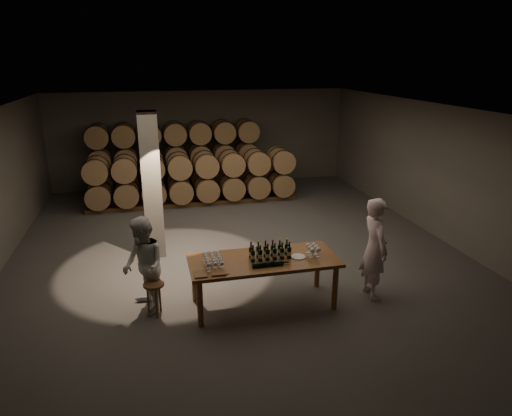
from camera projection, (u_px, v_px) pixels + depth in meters
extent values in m
plane|color=#514F4C|center=(237.00, 250.00, 10.54)|extent=(12.00, 12.00, 0.00)
plane|color=#605E59|center=(235.00, 110.00, 9.53)|extent=(12.00, 12.00, 0.00)
plane|color=#645F56|center=(202.00, 139.00, 15.57)|extent=(10.00, 0.00, 10.00)
plane|color=#645F56|center=(352.00, 339.00, 4.49)|extent=(10.00, 0.00, 10.00)
plane|color=#645F56|center=(436.00, 171.00, 11.14)|extent=(0.00, 12.00, 12.00)
cube|color=gray|center=(152.00, 186.00, 9.82)|extent=(0.40, 0.40, 3.20)
cylinder|color=brown|center=(200.00, 304.00, 7.44)|extent=(0.10, 0.10, 0.84)
cylinder|color=brown|center=(335.00, 287.00, 7.96)|extent=(0.10, 0.10, 0.84)
cylinder|color=brown|center=(194.00, 280.00, 8.23)|extent=(0.10, 0.10, 0.84)
cylinder|color=brown|center=(317.00, 267.00, 8.75)|extent=(0.10, 0.10, 0.84)
cube|color=brown|center=(264.00, 260.00, 7.95)|extent=(2.60, 1.10, 0.06)
cube|color=brown|center=(178.00, 193.00, 14.83)|extent=(5.48, 0.10, 0.12)
cube|color=brown|center=(177.00, 188.00, 15.38)|extent=(5.48, 0.10, 0.12)
cylinder|color=#AB764D|center=(103.00, 182.00, 14.46)|extent=(0.70, 0.95, 0.70)
cylinder|color=black|center=(102.00, 184.00, 14.22)|extent=(0.73, 0.04, 0.73)
cylinder|color=black|center=(103.00, 180.00, 14.70)|extent=(0.73, 0.04, 0.73)
cylinder|color=#AB764D|center=(128.00, 181.00, 14.63)|extent=(0.70, 0.95, 0.70)
cylinder|color=black|center=(128.00, 183.00, 14.39)|extent=(0.73, 0.04, 0.73)
cylinder|color=black|center=(128.00, 179.00, 14.87)|extent=(0.73, 0.04, 0.73)
cylinder|color=#AB764D|center=(153.00, 179.00, 14.80)|extent=(0.70, 0.95, 0.70)
cylinder|color=black|center=(153.00, 181.00, 14.56)|extent=(0.73, 0.04, 0.73)
cylinder|color=black|center=(153.00, 177.00, 15.04)|extent=(0.73, 0.04, 0.73)
cylinder|color=#AB764D|center=(177.00, 178.00, 14.98)|extent=(0.70, 0.95, 0.70)
cylinder|color=black|center=(178.00, 180.00, 14.74)|extent=(0.73, 0.04, 0.73)
cylinder|color=black|center=(177.00, 176.00, 15.22)|extent=(0.73, 0.04, 0.73)
cylinder|color=#AB764D|center=(201.00, 177.00, 15.15)|extent=(0.70, 0.95, 0.70)
cylinder|color=black|center=(202.00, 179.00, 14.91)|extent=(0.73, 0.04, 0.73)
cylinder|color=black|center=(200.00, 175.00, 15.39)|extent=(0.73, 0.04, 0.73)
cylinder|color=#AB764D|center=(224.00, 175.00, 15.32)|extent=(0.70, 0.95, 0.70)
cylinder|color=black|center=(225.00, 177.00, 15.08)|extent=(0.73, 0.04, 0.73)
cylinder|color=black|center=(223.00, 173.00, 15.56)|extent=(0.73, 0.04, 0.73)
cylinder|color=#AB764D|center=(247.00, 174.00, 15.49)|extent=(0.70, 0.95, 0.70)
cylinder|color=black|center=(248.00, 176.00, 15.25)|extent=(0.73, 0.04, 0.73)
cylinder|color=black|center=(245.00, 172.00, 15.73)|extent=(0.73, 0.04, 0.73)
cylinder|color=#AB764D|center=(100.00, 159.00, 14.22)|extent=(0.70, 0.95, 0.70)
cylinder|color=black|center=(99.00, 161.00, 13.98)|extent=(0.73, 0.04, 0.73)
cylinder|color=black|center=(101.00, 158.00, 14.46)|extent=(0.73, 0.04, 0.73)
cylinder|color=#AB764D|center=(126.00, 158.00, 14.40)|extent=(0.70, 0.95, 0.70)
cylinder|color=black|center=(126.00, 160.00, 14.16)|extent=(0.73, 0.04, 0.73)
cylinder|color=black|center=(126.00, 157.00, 14.64)|extent=(0.73, 0.04, 0.73)
cylinder|color=#AB764D|center=(151.00, 157.00, 14.57)|extent=(0.70, 0.95, 0.70)
cylinder|color=black|center=(151.00, 159.00, 14.33)|extent=(0.73, 0.04, 0.73)
cylinder|color=black|center=(151.00, 155.00, 14.81)|extent=(0.73, 0.04, 0.73)
cylinder|color=#AB764D|center=(176.00, 156.00, 14.74)|extent=(0.70, 0.95, 0.70)
cylinder|color=black|center=(176.00, 158.00, 14.50)|extent=(0.73, 0.04, 0.73)
cylinder|color=black|center=(175.00, 154.00, 14.98)|extent=(0.73, 0.04, 0.73)
cylinder|color=#AB764D|center=(200.00, 155.00, 14.92)|extent=(0.70, 0.95, 0.70)
cylinder|color=black|center=(201.00, 156.00, 14.68)|extent=(0.73, 0.04, 0.73)
cylinder|color=black|center=(199.00, 153.00, 15.16)|extent=(0.73, 0.04, 0.73)
cylinder|color=#AB764D|center=(223.00, 154.00, 15.09)|extent=(0.70, 0.95, 0.70)
cylinder|color=black|center=(225.00, 155.00, 14.85)|extent=(0.73, 0.04, 0.73)
cylinder|color=black|center=(222.00, 152.00, 15.33)|extent=(0.73, 0.04, 0.73)
cylinder|color=#AB764D|center=(246.00, 153.00, 15.26)|extent=(0.70, 0.95, 0.70)
cylinder|color=black|center=(248.00, 154.00, 15.02)|extent=(0.73, 0.04, 0.73)
cylinder|color=black|center=(245.00, 151.00, 15.50)|extent=(0.73, 0.04, 0.73)
cylinder|color=#AB764D|center=(98.00, 136.00, 13.99)|extent=(0.70, 0.95, 0.70)
cylinder|color=black|center=(97.00, 137.00, 13.75)|extent=(0.73, 0.04, 0.73)
cylinder|color=black|center=(98.00, 134.00, 14.23)|extent=(0.73, 0.04, 0.73)
cylinder|color=#AB764D|center=(124.00, 135.00, 14.16)|extent=(0.70, 0.95, 0.70)
cylinder|color=black|center=(124.00, 136.00, 13.92)|extent=(0.73, 0.04, 0.73)
cylinder|color=black|center=(124.00, 134.00, 14.40)|extent=(0.73, 0.04, 0.73)
cylinder|color=#AB764D|center=(150.00, 134.00, 14.34)|extent=(0.70, 0.95, 0.70)
cylinder|color=black|center=(150.00, 135.00, 14.10)|extent=(0.73, 0.04, 0.73)
cylinder|color=black|center=(149.00, 133.00, 14.58)|extent=(0.73, 0.04, 0.73)
cylinder|color=#AB764D|center=(175.00, 133.00, 14.51)|extent=(0.70, 0.95, 0.70)
cylinder|color=black|center=(175.00, 134.00, 14.27)|extent=(0.73, 0.04, 0.73)
cylinder|color=black|center=(174.00, 132.00, 14.75)|extent=(0.73, 0.04, 0.73)
cylinder|color=#AB764D|center=(199.00, 132.00, 14.68)|extent=(0.70, 0.95, 0.70)
cylinder|color=black|center=(200.00, 133.00, 14.44)|extent=(0.73, 0.04, 0.73)
cylinder|color=black|center=(198.00, 131.00, 14.92)|extent=(0.73, 0.04, 0.73)
cylinder|color=#AB764D|center=(223.00, 131.00, 14.86)|extent=(0.70, 0.95, 0.70)
cylinder|color=black|center=(224.00, 132.00, 14.62)|extent=(0.73, 0.04, 0.73)
cylinder|color=black|center=(222.00, 130.00, 15.10)|extent=(0.73, 0.04, 0.73)
cylinder|color=#AB764D|center=(246.00, 130.00, 15.03)|extent=(0.70, 0.95, 0.70)
cylinder|color=black|center=(248.00, 132.00, 14.79)|extent=(0.73, 0.04, 0.73)
cylinder|color=black|center=(245.00, 129.00, 15.27)|extent=(0.73, 0.04, 0.73)
cube|color=brown|center=(195.00, 204.00, 13.62)|extent=(6.26, 0.10, 0.12)
cube|color=brown|center=(193.00, 199.00, 14.17)|extent=(6.26, 0.10, 0.12)
cylinder|color=#AB764D|center=(99.00, 195.00, 13.16)|extent=(0.70, 0.95, 0.70)
cylinder|color=black|center=(98.00, 197.00, 12.92)|extent=(0.73, 0.04, 0.73)
cylinder|color=black|center=(100.00, 192.00, 13.40)|extent=(0.73, 0.04, 0.73)
cylinder|color=#AB764D|center=(127.00, 193.00, 13.34)|extent=(0.70, 0.95, 0.70)
cylinder|color=black|center=(127.00, 195.00, 13.10)|extent=(0.73, 0.04, 0.73)
cylinder|color=black|center=(127.00, 190.00, 13.58)|extent=(0.73, 0.04, 0.73)
cylinder|color=#AB764D|center=(154.00, 191.00, 13.51)|extent=(0.70, 0.95, 0.70)
cylinder|color=black|center=(154.00, 194.00, 13.27)|extent=(0.73, 0.04, 0.73)
cylinder|color=black|center=(154.00, 189.00, 13.75)|extent=(0.73, 0.04, 0.73)
cylinder|color=#AB764D|center=(181.00, 189.00, 13.68)|extent=(0.70, 0.95, 0.70)
cylinder|color=black|center=(181.00, 192.00, 13.44)|extent=(0.73, 0.04, 0.73)
cylinder|color=black|center=(180.00, 187.00, 13.92)|extent=(0.73, 0.04, 0.73)
cylinder|color=#AB764D|center=(206.00, 188.00, 13.86)|extent=(0.70, 0.95, 0.70)
cylinder|color=black|center=(208.00, 190.00, 13.62)|extent=(0.73, 0.04, 0.73)
cylinder|color=black|center=(205.00, 186.00, 14.10)|extent=(0.73, 0.04, 0.73)
cylinder|color=#AB764D|center=(232.00, 186.00, 14.03)|extent=(0.70, 0.95, 0.70)
cylinder|color=black|center=(233.00, 188.00, 13.79)|extent=(0.73, 0.04, 0.73)
cylinder|color=black|center=(230.00, 184.00, 14.27)|extent=(0.73, 0.04, 0.73)
cylinder|color=#AB764D|center=(256.00, 185.00, 14.20)|extent=(0.70, 0.95, 0.70)
cylinder|color=black|center=(258.00, 187.00, 13.96)|extent=(0.73, 0.04, 0.73)
cylinder|color=black|center=(254.00, 183.00, 14.44)|extent=(0.73, 0.04, 0.73)
cylinder|color=#AB764D|center=(280.00, 183.00, 14.37)|extent=(0.70, 0.95, 0.70)
cylinder|color=black|center=(283.00, 185.00, 14.13)|extent=(0.73, 0.04, 0.73)
cylinder|color=black|center=(278.00, 181.00, 14.61)|extent=(0.73, 0.04, 0.73)
cylinder|color=#AB764D|center=(96.00, 170.00, 12.93)|extent=(0.70, 0.95, 0.70)
cylinder|color=black|center=(95.00, 172.00, 12.69)|extent=(0.73, 0.04, 0.73)
cylinder|color=black|center=(97.00, 168.00, 13.17)|extent=(0.73, 0.04, 0.73)
cylinder|color=#AB764D|center=(125.00, 168.00, 13.10)|extent=(0.70, 0.95, 0.70)
cylinder|color=black|center=(124.00, 170.00, 12.86)|extent=(0.73, 0.04, 0.73)
cylinder|color=black|center=(125.00, 166.00, 13.34)|extent=(0.73, 0.04, 0.73)
cylinder|color=#AB764D|center=(152.00, 167.00, 13.28)|extent=(0.70, 0.95, 0.70)
cylinder|color=black|center=(152.00, 169.00, 13.04)|extent=(0.73, 0.04, 0.73)
cylinder|color=black|center=(152.00, 165.00, 13.52)|extent=(0.73, 0.04, 0.73)
cylinder|color=#AB764D|center=(179.00, 165.00, 13.45)|extent=(0.70, 0.95, 0.70)
cylinder|color=black|center=(180.00, 167.00, 13.21)|extent=(0.73, 0.04, 0.73)
cylinder|color=black|center=(179.00, 163.00, 13.69)|extent=(0.73, 0.04, 0.73)
cylinder|color=#AB764D|center=(206.00, 164.00, 13.62)|extent=(0.70, 0.95, 0.70)
cylinder|color=black|center=(207.00, 166.00, 13.38)|extent=(0.73, 0.04, 0.73)
cylinder|color=black|center=(204.00, 162.00, 13.86)|extent=(0.73, 0.04, 0.73)
cylinder|color=#AB764D|center=(231.00, 163.00, 13.80)|extent=(0.70, 0.95, 0.70)
cylinder|color=black|center=(233.00, 165.00, 13.56)|extent=(0.73, 0.04, 0.73)
cylinder|color=black|center=(230.00, 161.00, 14.04)|extent=(0.73, 0.04, 0.73)
cylinder|color=#AB764D|center=(256.00, 161.00, 13.97)|extent=(0.70, 0.95, 0.70)
cylinder|color=black|center=(258.00, 163.00, 13.73)|extent=(0.73, 0.04, 0.73)
cylinder|color=black|center=(254.00, 160.00, 14.21)|extent=(0.73, 0.04, 0.73)
cylinder|color=#AB764D|center=(281.00, 160.00, 14.14)|extent=(0.70, 0.95, 0.70)
cylinder|color=black|center=(283.00, 162.00, 13.90)|extent=(0.73, 0.04, 0.73)
cylinder|color=black|center=(278.00, 158.00, 14.38)|extent=(0.73, 0.04, 0.73)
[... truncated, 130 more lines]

